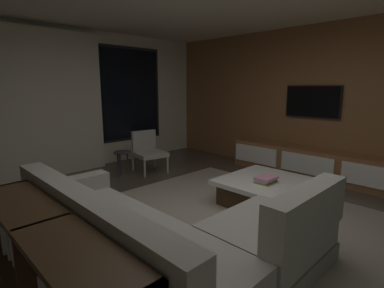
# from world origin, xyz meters

# --- Properties ---
(floor) EXTENTS (9.20, 9.20, 0.00)m
(floor) POSITION_xyz_m (0.00, 0.00, 0.00)
(floor) COLOR #473D33
(back_wall_with_window) EXTENTS (6.60, 0.30, 2.70)m
(back_wall_with_window) POSITION_xyz_m (-0.06, 3.62, 1.34)
(back_wall_with_window) COLOR beige
(back_wall_with_window) RESTS_ON floor
(media_wall) EXTENTS (0.12, 7.80, 2.70)m
(media_wall) POSITION_xyz_m (3.06, 0.00, 1.35)
(media_wall) COLOR brown
(media_wall) RESTS_ON floor
(area_rug) EXTENTS (3.20, 3.80, 0.01)m
(area_rug) POSITION_xyz_m (0.35, -0.10, 0.01)
(area_rug) COLOR gray
(area_rug) RESTS_ON floor
(sectional_couch) EXTENTS (1.98, 2.50, 0.82)m
(sectional_couch) POSITION_xyz_m (-0.88, -0.20, 0.29)
(sectional_couch) COLOR gray
(sectional_couch) RESTS_ON floor
(coffee_table) EXTENTS (1.16, 1.16, 0.36)m
(coffee_table) POSITION_xyz_m (1.09, -0.03, 0.19)
(coffee_table) COLOR #3D2817
(coffee_table) RESTS_ON floor
(book_stack_on_coffee_table) EXTENTS (0.29, 0.22, 0.09)m
(book_stack_on_coffee_table) POSITION_xyz_m (0.97, -0.06, 0.40)
(book_stack_on_coffee_table) COLOR #91B33D
(book_stack_on_coffee_table) RESTS_ON coffee_table
(accent_chair_near_window) EXTENTS (0.62, 0.64, 0.78)m
(accent_chair_near_window) POSITION_xyz_m (0.91, 2.49, 0.43)
(accent_chair_near_window) COLOR #B2ADA0
(accent_chair_near_window) RESTS_ON floor
(side_stool) EXTENTS (0.32, 0.32, 0.46)m
(side_stool) POSITION_xyz_m (0.40, 2.56, 0.37)
(side_stool) COLOR #333338
(side_stool) RESTS_ON floor
(media_console) EXTENTS (0.46, 3.10, 0.52)m
(media_console) POSITION_xyz_m (2.77, 0.05, 0.25)
(media_console) COLOR brown
(media_console) RESTS_ON floor
(mounted_tv) EXTENTS (0.05, 0.99, 0.58)m
(mounted_tv) POSITION_xyz_m (2.95, 0.25, 1.35)
(mounted_tv) COLOR black
(console_table_behind_couch) EXTENTS (0.40, 2.10, 0.74)m
(console_table_behind_couch) POSITION_xyz_m (-1.79, -0.06, 0.41)
(console_table_behind_couch) COLOR #3D2817
(console_table_behind_couch) RESTS_ON floor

